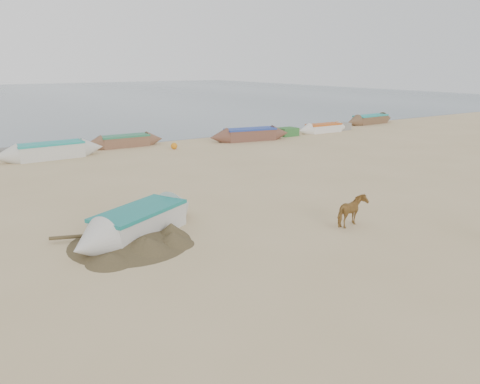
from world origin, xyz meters
name	(u,v)px	position (x,y,z in m)	size (l,w,h in m)	color
ground	(312,252)	(0.00, 0.00, 0.00)	(140.00, 140.00, 0.00)	tan
cow_adult	(352,211)	(2.79, 1.05, 0.56)	(0.60, 1.32, 1.11)	olive
near_canoe	(140,222)	(-3.80, 4.33, 0.46)	(5.67, 1.43, 0.92)	beige
debris_pile	(130,237)	(-4.37, 3.77, 0.22)	(3.91, 3.91, 0.44)	brown
waterline_canoes	(109,145)	(0.36, 20.36, 0.43)	(56.09, 4.79, 0.98)	brown
beach_clutter	(157,144)	(3.52, 19.81, 0.30)	(42.49, 3.61, 0.64)	#295C2F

